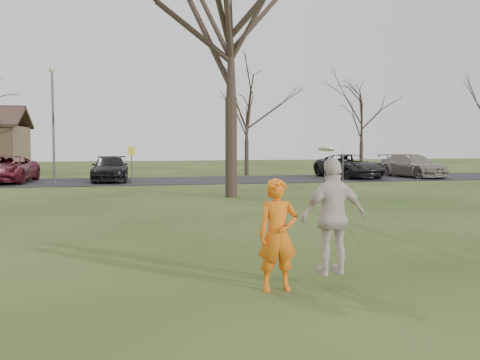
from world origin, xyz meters
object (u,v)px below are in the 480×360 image
player_defender (278,235)px  big_tree (231,30)px  car_2 (7,169)px  car_6 (349,166)px  car_3 (110,169)px  catching_play (333,216)px  lamp_post (53,110)px  car_7 (413,166)px

player_defender → big_tree: size_ratio=0.13×
car_2 → car_6: 20.51m
car_3 → car_6: 14.87m
catching_play → lamp_post: lamp_post is taller
car_7 → big_tree: (-13.99, -9.72, 6.21)m
lamp_post → player_defender: bearing=-75.5°
car_7 → big_tree: 18.13m
car_3 → car_7: car_7 is taller
car_6 → big_tree: big_tree is taller
car_3 → lamp_post: size_ratio=0.80×
player_defender → big_tree: bearing=82.0°
car_3 → car_7: bearing=0.2°
catching_play → big_tree: big_tree is taller
player_defender → car_7: bearing=57.1°
lamp_post → big_tree: 11.38m
player_defender → catching_play: (0.91, -0.06, 0.27)m
player_defender → car_6: player_defender is taller
car_7 → lamp_post: lamp_post is taller
player_defender → car_2: player_defender is taller
player_defender → catching_play: bearing=-3.3°
car_2 → lamp_post: bearing=-38.5°
car_7 → big_tree: bearing=-156.5°
car_2 → catching_play: size_ratio=2.61×
lamp_post → big_tree: bearing=-43.2°
car_2 → car_3: 5.64m
car_2 → car_6: (20.51, -0.18, -0.00)m
player_defender → car_2: bearing=109.5°
catching_play → lamp_post: size_ratio=0.33×
car_7 → lamp_post: size_ratio=0.82×
car_2 → lamp_post: 5.03m
car_2 → catching_play: 26.82m
car_2 → catching_play: (9.51, -25.07, 0.37)m
car_2 → catching_play: bearing=-63.9°
player_defender → lamp_post: lamp_post is taller
car_3 → lamp_post: bearing=-135.8°
player_defender → car_3: 25.09m
car_7 → car_2: bearing=167.6°
car_2 → big_tree: (10.82, -10.21, 6.21)m
big_tree → car_2: bearing=136.7°
catching_play → lamp_post: bearing=106.7°
car_3 → car_7: size_ratio=0.97×
car_7 → car_3: bearing=167.5°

